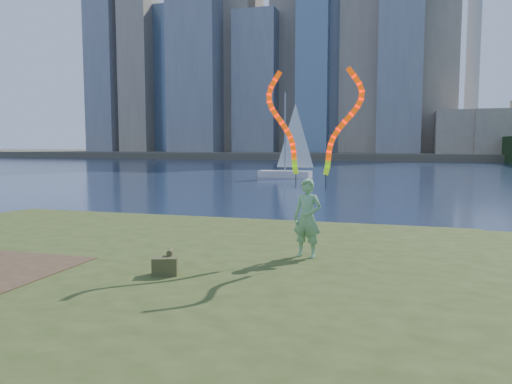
% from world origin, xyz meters
% --- Properties ---
extents(ground, '(320.00, 320.00, 0.00)m').
position_xyz_m(ground, '(0.00, 0.00, 0.00)').
color(ground, '#17233A').
rests_on(ground, ground).
extents(grassy_knoll, '(20.00, 18.00, 0.80)m').
position_xyz_m(grassy_knoll, '(0.00, -2.30, 0.34)').
color(grassy_knoll, '#364518').
rests_on(grassy_knoll, ground).
extents(far_shore, '(320.00, 40.00, 1.20)m').
position_xyz_m(far_shore, '(0.00, 95.00, 0.60)').
color(far_shore, '#4A4536').
rests_on(far_shore, ground).
extents(woman_with_ribbons, '(1.99, 0.52, 3.93)m').
position_xyz_m(woman_with_ribbons, '(3.27, -0.40, 2.23)').
color(woman_with_ribbons, '#107215').
rests_on(woman_with_ribbons, grassy_knoll).
extents(canvas_bag, '(0.49, 0.55, 0.40)m').
position_xyz_m(canvas_bag, '(1.20, -2.40, 0.96)').
color(canvas_bag, '#444423').
rests_on(canvas_bag, grassy_knoll).
extents(sailboat, '(4.88, 1.75, 7.35)m').
position_xyz_m(sailboat, '(-4.64, 32.44, 1.26)').
color(sailboat, silver).
rests_on(sailboat, ground).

